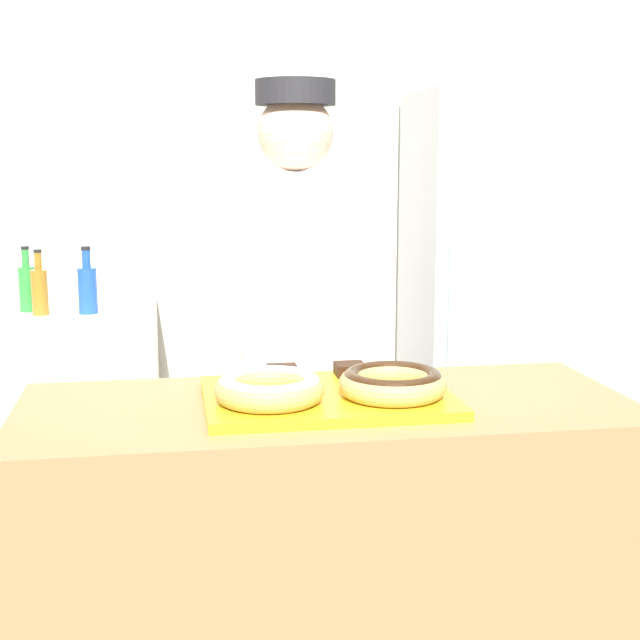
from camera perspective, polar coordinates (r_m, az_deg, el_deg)
name	(u,v)px	position (r m, az deg, el deg)	size (l,w,h in m)	color
wall_back	(245,188)	(4.15, -4.80, 8.44)	(8.00, 0.06, 2.70)	silver
display_counter	(327,582)	(2.28, 0.44, -16.45)	(1.45, 0.61, 0.91)	#997047
serving_tray	(327,397)	(2.11, 0.46, -4.98)	(0.58, 0.43, 0.02)	yellow
donut_light_glaze	(269,387)	(2.02, -3.26, -4.32)	(0.25, 0.25, 0.06)	tan
donut_chocolate_glaze	(393,382)	(2.07, 4.67, -3.97)	(0.25, 0.25, 0.06)	tan
brownie_back_left	(282,372)	(2.24, -2.42, -3.36)	(0.07, 0.07, 0.03)	black
brownie_back_right	(350,369)	(2.26, 1.93, -3.18)	(0.07, 0.07, 0.03)	black
baker_person	(297,348)	(2.71, -1.49, -1.81)	(0.34, 0.34, 1.71)	#4C4C51
beverage_fridge	(481,295)	(4.03, 10.25, 1.60)	(0.60, 0.62, 1.76)	#ADB2B7
chest_freezer	(41,411)	(3.93, -17.40, -5.56)	(0.97, 0.64, 0.87)	silver
bottle_green	(27,286)	(3.79, -18.24, 2.07)	(0.07, 0.07, 0.26)	#2D8C38
bottle_amber	(40,290)	(3.68, -17.51, 1.86)	(0.06, 0.06, 0.26)	#99661E
bottle_blue	(87,288)	(3.67, -14.66, 2.02)	(0.08, 0.08, 0.27)	#1E4CB2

